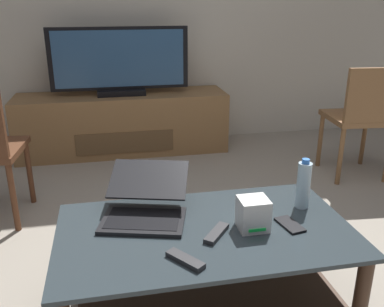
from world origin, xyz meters
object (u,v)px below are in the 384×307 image
(dining_chair, at_px, (363,115))
(soundbar_remote, at_px, (216,233))
(television, at_px, (120,63))
(water_bottle_near, at_px, (303,185))
(media_cabinet, at_px, (123,123))
(cell_phone, at_px, (290,225))
(tv_remote, at_px, (185,260))
(coffee_table, at_px, (205,256))
(laptop, at_px, (146,203))
(router_box, at_px, (253,214))

(dining_chair, xyz_separation_m, soundbar_remote, (-1.48, -1.32, -0.07))
(television, bearing_deg, water_bottle_near, -71.28)
(media_cabinet, bearing_deg, cell_phone, -75.48)
(television, distance_m, dining_chair, 2.02)
(tv_remote, bearing_deg, coffee_table, 22.65)
(water_bottle_near, bearing_deg, cell_phone, -129.26)
(coffee_table, xyz_separation_m, water_bottle_near, (0.48, 0.10, 0.24))
(tv_remote, distance_m, soundbar_remote, 0.22)
(dining_chair, height_order, laptop, dining_chair)
(coffee_table, height_order, water_bottle_near, water_bottle_near)
(laptop, xyz_separation_m, router_box, (0.42, -0.21, 0.01))
(water_bottle_near, distance_m, tv_remote, 0.69)
(dining_chair, distance_m, cell_phone, 1.74)
(laptop, relative_size, router_box, 3.55)
(coffee_table, distance_m, router_box, 0.28)
(dining_chair, bearing_deg, tv_remote, -138.07)
(soundbar_remote, bearing_deg, cell_phone, 41.21)
(media_cabinet, height_order, dining_chair, dining_chair)
(media_cabinet, xyz_separation_m, tv_remote, (0.11, -2.46, 0.17))
(laptop, distance_m, water_bottle_near, 0.71)
(water_bottle_near, bearing_deg, television, 108.72)
(router_box, bearing_deg, water_bottle_near, 26.10)
(coffee_table, relative_size, laptop, 2.55)
(router_box, bearing_deg, coffee_table, 169.62)
(laptop, bearing_deg, cell_phone, -20.38)
(coffee_table, relative_size, router_box, 9.06)
(media_cabinet, xyz_separation_m, dining_chair, (1.75, -0.99, 0.24))
(router_box, xyz_separation_m, water_bottle_near, (0.29, 0.14, 0.04))
(laptop, xyz_separation_m, cell_phone, (0.58, -0.22, -0.05))
(dining_chair, height_order, cell_phone, dining_chair)
(tv_remote, relative_size, soundbar_remote, 1.00)
(television, xyz_separation_m, soundbar_remote, (0.27, -2.28, -0.37))
(water_bottle_near, xyz_separation_m, tv_remote, (-0.60, -0.32, -0.10))
(television, height_order, tv_remote, television)
(coffee_table, xyz_separation_m, cell_phone, (0.35, -0.05, 0.14))
(coffee_table, distance_m, tv_remote, 0.29)
(media_cabinet, height_order, soundbar_remote, media_cabinet)
(television, bearing_deg, tv_remote, -87.35)
(media_cabinet, distance_m, water_bottle_near, 2.27)
(coffee_table, bearing_deg, cell_phone, -7.57)
(media_cabinet, relative_size, cell_phone, 13.30)
(cell_phone, bearing_deg, router_box, 165.33)
(television, distance_m, laptop, 2.08)
(television, relative_size, soundbar_remote, 7.43)
(dining_chair, height_order, router_box, dining_chair)
(dining_chair, bearing_deg, soundbar_remote, -138.35)
(media_cabinet, xyz_separation_m, router_box, (0.43, -2.28, 0.23))
(coffee_table, height_order, television, television)
(coffee_table, height_order, router_box, router_box)
(media_cabinet, height_order, tv_remote, media_cabinet)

